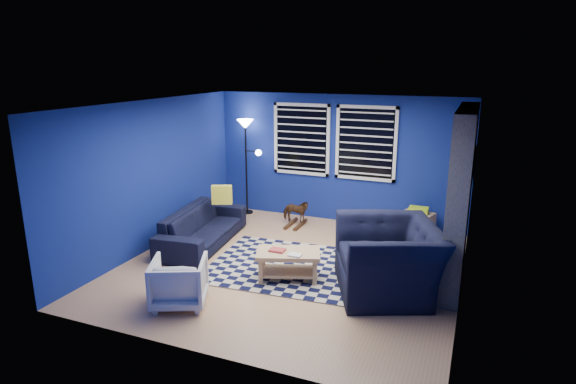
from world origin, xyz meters
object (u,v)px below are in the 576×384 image
object	(u,v)px
cabinet	(417,223)
floor_lamp	(246,137)
armchair_big	(388,259)
coffee_table	(288,259)
tv	(471,166)
sofa	(203,227)
armchair_bent	(179,282)
rocking_horse	(296,211)

from	to	relation	value
cabinet	floor_lamp	bearing A→B (deg)	-162.27
armchair_big	coffee_table	distance (m)	1.43
tv	floor_lamp	xyz separation A→B (m)	(-4.31, 0.25, 0.21)
floor_lamp	tv	bearing A→B (deg)	-3.27
tv	armchair_big	distance (m)	2.59
sofa	armchair_bent	xyz separation A→B (m)	(0.88, -2.01, 0.01)
armchair_big	floor_lamp	bearing A→B (deg)	-149.13
tv	cabinet	size ratio (longest dim) A/B	1.59
tv	armchair_big	world-z (taller)	tv
tv	rocking_horse	distance (m)	3.27
rocking_horse	floor_lamp	distance (m)	1.85
armchair_bent	floor_lamp	size ratio (longest dim) A/B	0.36
armchair_big	cabinet	world-z (taller)	armchair_big
sofa	armchair_big	distance (m)	3.39
rocking_horse	cabinet	bearing A→B (deg)	-86.95
coffee_table	cabinet	world-z (taller)	cabinet
rocking_horse	cabinet	world-z (taller)	cabinet
floor_lamp	armchair_big	bearing A→B (deg)	-36.23
sofa	rocking_horse	bearing A→B (deg)	-44.70
coffee_table	armchair_bent	bearing A→B (deg)	-130.06
armchair_big	armchair_bent	distance (m)	2.82
sofa	floor_lamp	bearing A→B (deg)	-4.69
armchair_big	rocking_horse	bearing A→B (deg)	-156.88
floor_lamp	coffee_table	bearing A→B (deg)	-53.20
cabinet	coffee_table	bearing A→B (deg)	-101.13
armchair_bent	cabinet	bearing A→B (deg)	-148.00
sofa	rocking_horse	xyz separation A→B (m)	(1.16, 1.49, -0.02)
tv	sofa	world-z (taller)	tv
rocking_horse	coffee_table	distance (m)	2.39
rocking_horse	cabinet	size ratio (longest dim) A/B	0.84
sofa	armchair_big	xyz separation A→B (m)	(3.33, -0.60, 0.17)
sofa	armchair_bent	world-z (taller)	armchair_bent
coffee_table	cabinet	bearing A→B (deg)	59.70
armchair_bent	armchair_big	bearing A→B (deg)	-174.47
armchair_bent	floor_lamp	xyz separation A→B (m)	(-0.96, 3.89, 1.30)
armchair_bent	floor_lamp	world-z (taller)	floor_lamp
armchair_big	coffee_table	xyz separation A→B (m)	(-1.41, -0.17, -0.17)
cabinet	tv	bearing A→B (deg)	8.11
sofa	rocking_horse	size ratio (longest dim) A/B	4.01
sofa	tv	bearing A→B (deg)	-75.72
rocking_horse	sofa	bearing A→B (deg)	137.53
coffee_table	armchair_big	bearing A→B (deg)	6.87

